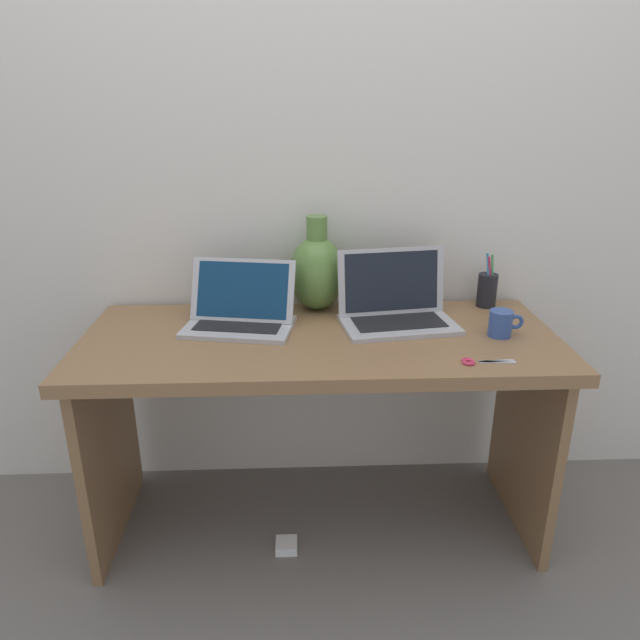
{
  "coord_description": "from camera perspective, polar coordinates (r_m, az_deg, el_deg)",
  "views": [
    {
      "loc": [
        -0.07,
        -1.65,
        1.38
      ],
      "look_at": [
        0.0,
        0.0,
        0.75
      ],
      "focal_mm": 32.86,
      "sensor_mm": 36.0,
      "label": 1
    }
  ],
  "objects": [
    {
      "name": "ground_plane",
      "position": [
        2.15,
        0.0,
        -19.06
      ],
      "size": [
        6.0,
        6.0,
        0.0
      ],
      "primitive_type": "plane",
      "color": "slate"
    },
    {
      "name": "pen_cup",
      "position": [
        2.1,
        15.97,
        2.87
      ],
      "size": [
        0.07,
        0.07,
        0.19
      ],
      "color": "black",
      "rests_on": "desk"
    },
    {
      "name": "desk",
      "position": [
        1.85,
        0.0,
        -5.79
      ],
      "size": [
        1.45,
        0.61,
        0.7
      ],
      "color": "olive",
      "rests_on": "ground"
    },
    {
      "name": "scissors",
      "position": [
        1.66,
        15.18,
        -3.93
      ],
      "size": [
        0.15,
        0.04,
        0.01
      ],
      "color": "#B7B7BC",
      "rests_on": "desk"
    },
    {
      "name": "green_vase",
      "position": [
        1.97,
        -0.3,
        4.74
      ],
      "size": [
        0.19,
        0.19,
        0.32
      ],
      "color": "#5B843D",
      "rests_on": "desk"
    },
    {
      "name": "back_wall",
      "position": [
        2.0,
        -0.44,
        15.65
      ],
      "size": [
        4.4,
        0.04,
        2.4
      ],
      "primitive_type": "cube",
      "color": "silver",
      "rests_on": "ground"
    },
    {
      "name": "power_brick",
      "position": [
        2.05,
        -3.29,
        -21.07
      ],
      "size": [
        0.07,
        0.07,
        0.03
      ],
      "primitive_type": "cube",
      "color": "white",
      "rests_on": "ground"
    },
    {
      "name": "laptop_right",
      "position": [
        1.89,
        7.33,
        1.56
      ],
      "size": [
        0.38,
        0.27,
        0.23
      ],
      "color": "#B2B2B7",
      "rests_on": "desk"
    },
    {
      "name": "laptop_left",
      "position": [
        1.86,
        -7.74,
        0.98
      ],
      "size": [
        0.36,
        0.27,
        0.2
      ],
      "color": "#B2B2B7",
      "rests_on": "desk"
    },
    {
      "name": "coffee_mug",
      "position": [
        1.85,
        17.25,
        -0.31
      ],
      "size": [
        0.11,
        0.07,
        0.08
      ],
      "color": "#335199",
      "rests_on": "desk"
    }
  ]
}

